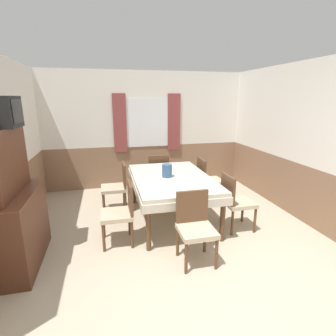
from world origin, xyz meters
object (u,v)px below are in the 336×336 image
(chair_head_near, at_px, (195,225))
(chair_right_near, at_px, (235,200))
(sideboard, at_px, (14,211))
(tv, at_px, (4,112))
(vase, at_px, (167,171))
(chair_left_far, at_px, (117,185))
(chair_left_near, at_px, (121,211))
(chair_right_far, at_px, (207,179))
(chair_head_window, at_px, (158,173))
(dining_table, at_px, (172,182))

(chair_head_near, bearing_deg, chair_right_near, -144.03)
(chair_right_near, relative_size, sideboard, 0.53)
(tv, bearing_deg, vase, 17.35)
(chair_left_far, relative_size, chair_left_near, 1.00)
(chair_left_far, relative_size, chair_right_far, 1.00)
(chair_right_near, relative_size, chair_right_far, 1.00)
(tv, bearing_deg, chair_right_far, 22.07)
(chair_right_near, height_order, chair_head_window, same)
(sideboard, bearing_deg, chair_left_far, 47.09)
(chair_right_near, distance_m, chair_right_far, 1.15)
(chair_left_far, xyz_separation_m, chair_head_near, (0.87, -1.78, 0.00))
(chair_left_far, xyz_separation_m, chair_left_near, (0.00, -1.15, 0.00))
(dining_table, distance_m, chair_left_far, 1.06)
(chair_left_far, bearing_deg, chair_head_near, -153.87)
(chair_right_near, bearing_deg, chair_head_near, -54.03)
(chair_head_near, relative_size, chair_right_far, 1.00)
(vase, bearing_deg, chair_left_far, 144.04)
(chair_left_near, height_order, chair_head_window, same)
(chair_head_window, xyz_separation_m, sideboard, (-2.14, -1.99, 0.22))
(chair_left_far, height_order, chair_right_far, same)
(vase, bearing_deg, chair_head_window, 86.28)
(chair_left_near, xyz_separation_m, chair_right_far, (1.75, 1.15, 0.00))
(tv, bearing_deg, dining_table, 16.83)
(dining_table, bearing_deg, chair_head_near, -90.00)
(chair_left_near, relative_size, chair_right_far, 1.00)
(chair_right_near, height_order, sideboard, sideboard)
(chair_right_far, bearing_deg, vase, -58.81)
(chair_head_near, bearing_deg, chair_right_far, -116.13)
(dining_table, height_order, chair_left_near, chair_left_near)
(chair_head_near, relative_size, chair_head_window, 1.00)
(vase, bearing_deg, sideboard, -159.14)
(chair_left_near, distance_m, sideboard, 1.30)
(chair_left_near, xyz_separation_m, sideboard, (-1.27, -0.22, 0.22))
(chair_left_near, bearing_deg, chair_head_window, -26.13)
(vase, bearing_deg, chair_head_near, -86.26)
(chair_right_far, relative_size, tv, 2.01)
(chair_head_window, xyz_separation_m, tv, (-2.13, -1.85, 1.38))
(chair_head_near, relative_size, chair_left_near, 1.00)
(vase, bearing_deg, tv, -162.65)
(chair_right_near, bearing_deg, vase, -120.91)
(chair_left_far, distance_m, tv, 2.23)
(chair_right_far, distance_m, vase, 1.18)
(chair_left_near, bearing_deg, chair_head_near, -125.97)
(dining_table, relative_size, chair_head_window, 2.17)
(chair_head_near, distance_m, chair_right_far, 1.98)
(sideboard, xyz_separation_m, tv, (0.01, 0.14, 1.15))
(dining_table, bearing_deg, chair_left_far, 146.72)
(sideboard, bearing_deg, chair_right_near, 4.09)
(chair_left_near, height_order, chair_right_near, same)
(dining_table, relative_size, tv, 4.37)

